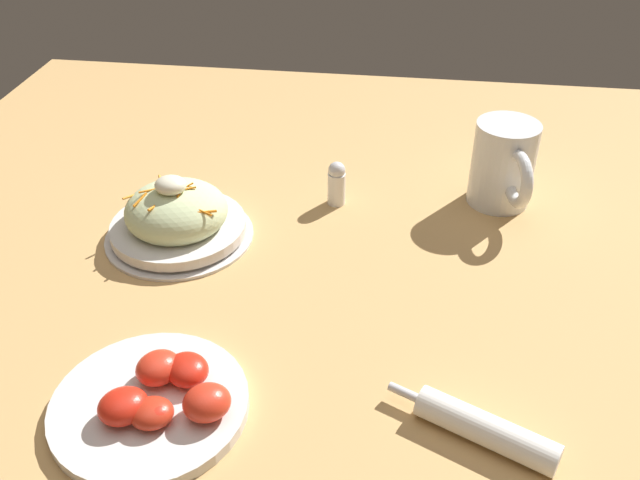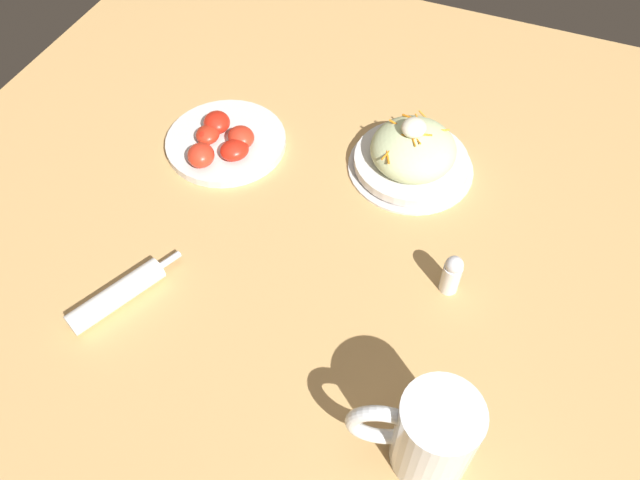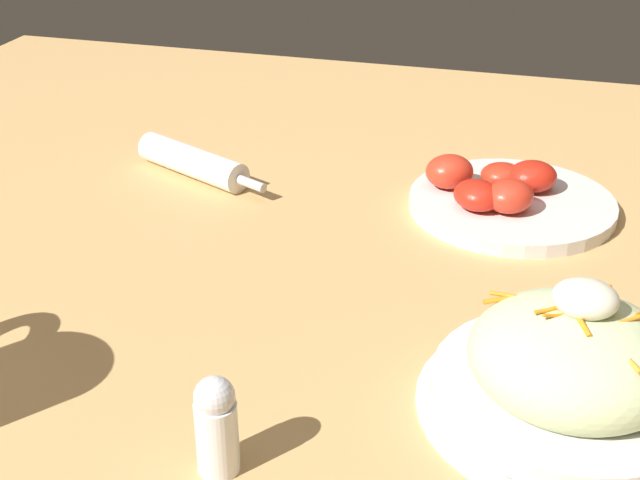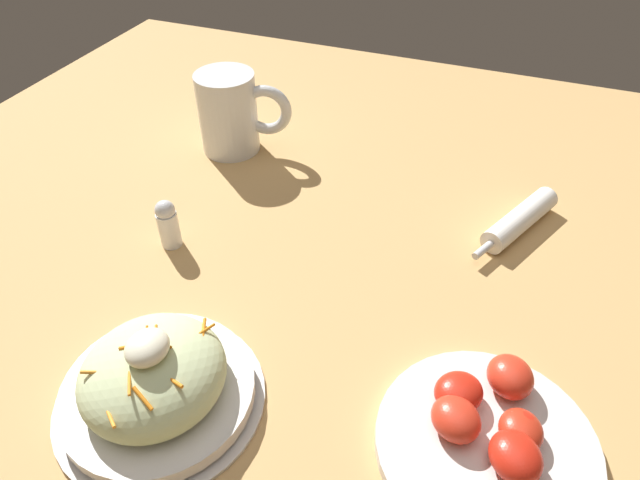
{
  "view_description": "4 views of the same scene",
  "coord_description": "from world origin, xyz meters",
  "px_view_note": "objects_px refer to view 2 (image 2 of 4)",
  "views": [
    {
      "loc": [
        -0.1,
        0.71,
        0.57
      ],
      "look_at": [
        -0.0,
        0.03,
        0.08
      ],
      "focal_mm": 38.78,
      "sensor_mm": 36.0,
      "label": 1
    },
    {
      "loc": [
        -0.54,
        -0.21,
        0.76
      ],
      "look_at": [
        -0.02,
        0.0,
        0.05
      ],
      "focal_mm": 35.23,
      "sensor_mm": 36.0,
      "label": 2
    },
    {
      "loc": [
        0.18,
        -0.59,
        0.39
      ],
      "look_at": [
        0.01,
        0.01,
        0.06
      ],
      "focal_mm": 49.75,
      "sensor_mm": 36.0,
      "label": 3
    },
    {
      "loc": [
        0.45,
        0.2,
        0.49
      ],
      "look_at": [
        -0.0,
        0.02,
        0.07
      ],
      "focal_mm": 31.32,
      "sensor_mm": 36.0,
      "label": 4
    }
  ],
  "objects_px": {
    "salad_plate": "(412,154)",
    "napkin_roll": "(117,295)",
    "beer_mug": "(431,436)",
    "salt_shaker": "(452,274)",
    "tomato_plate": "(224,141)"
  },
  "relations": [
    {
      "from": "napkin_roll",
      "to": "tomato_plate",
      "type": "xyz_separation_m",
      "value": [
        0.34,
        0.01,
        -0.0
      ]
    },
    {
      "from": "beer_mug",
      "to": "tomato_plate",
      "type": "bearing_deg",
      "value": 50.83
    },
    {
      "from": "napkin_roll",
      "to": "salt_shaker",
      "type": "height_order",
      "value": "salt_shaker"
    },
    {
      "from": "beer_mug",
      "to": "salt_shaker",
      "type": "bearing_deg",
      "value": 8.51
    },
    {
      "from": "salad_plate",
      "to": "tomato_plate",
      "type": "bearing_deg",
      "value": 103.12
    },
    {
      "from": "salad_plate",
      "to": "napkin_roll",
      "type": "xyz_separation_m",
      "value": [
        -0.41,
        0.31,
        -0.02
      ]
    },
    {
      "from": "tomato_plate",
      "to": "salt_shaker",
      "type": "relative_size",
      "value": 2.96
    },
    {
      "from": "tomato_plate",
      "to": "salt_shaker",
      "type": "bearing_deg",
      "value": -107.75
    },
    {
      "from": "salad_plate",
      "to": "napkin_roll",
      "type": "distance_m",
      "value": 0.51
    },
    {
      "from": "beer_mug",
      "to": "salt_shaker",
      "type": "relative_size",
      "value": 2.12
    },
    {
      "from": "salad_plate",
      "to": "napkin_roll",
      "type": "relative_size",
      "value": 1.21
    },
    {
      "from": "beer_mug",
      "to": "napkin_roll",
      "type": "relative_size",
      "value": 0.86
    },
    {
      "from": "salad_plate",
      "to": "tomato_plate",
      "type": "distance_m",
      "value": 0.32
    },
    {
      "from": "beer_mug",
      "to": "napkin_roll",
      "type": "height_order",
      "value": "beer_mug"
    },
    {
      "from": "beer_mug",
      "to": "napkin_roll",
      "type": "distance_m",
      "value": 0.47
    }
  ]
}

